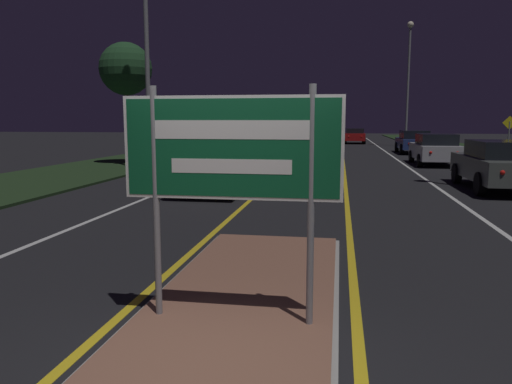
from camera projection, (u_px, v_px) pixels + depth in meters
median_island at (232, 323)px, 5.22m from camera, size 2.20×7.66×0.10m
verge_left at (127, 162)px, 25.12m from camera, size 5.00×100.00×0.08m
centre_line_yellow_left at (298, 158)px, 28.66m from camera, size 0.12×70.00×0.01m
centre_line_yellow_right at (343, 158)px, 28.24m from camera, size 0.12×70.00×0.01m
lane_line_white_left at (248, 157)px, 29.14m from camera, size 0.12×70.00×0.01m
lane_line_white_right at (396, 159)px, 27.77m from camera, size 0.12×70.00×0.01m
edge_line_white_left at (199, 156)px, 29.63m from camera, size 0.10×70.00×0.01m
edge_line_white_right at (453, 160)px, 27.28m from camera, size 0.10×70.00×0.01m
highway_sign at (231, 157)px, 4.96m from camera, size 2.22×0.07×2.39m
streetlight_right_far at (409, 69)px, 40.19m from camera, size 0.51×0.51×9.94m
car_receding_0 at (499, 164)px, 15.36m from camera, size 1.96×4.78×1.53m
car_receding_1 at (435, 149)px, 24.07m from camera, size 1.97×4.56×1.50m
car_receding_2 at (413, 141)px, 32.40m from camera, size 1.96×4.72×1.49m
car_receding_3 at (355, 136)px, 46.05m from camera, size 1.91×4.10×1.39m
car_approaching_0 at (219, 166)px, 15.14m from camera, size 2.02×4.38×1.46m
warning_sign at (509, 136)px, 21.98m from camera, size 0.60×0.06×2.25m
roadside_palm_left at (126, 70)px, 23.28m from camera, size 2.45×2.45×5.66m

